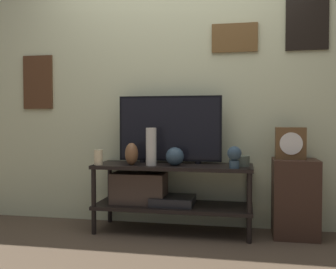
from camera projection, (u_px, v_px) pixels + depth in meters
ground_plane at (167, 241)px, 3.10m from camera, size 12.00×12.00×0.00m
wall_back at (179, 77)px, 3.59m from camera, size 6.40×0.08×2.70m
media_console at (160, 189)px, 3.37m from camera, size 1.34×0.46×0.58m
television at (170, 129)px, 3.44m from camera, size 0.91×0.05×0.59m
vase_tall_ceramic at (151, 147)px, 3.26m from camera, size 0.09×0.09×0.31m
vase_wide_bowl at (239, 161)px, 3.23m from camera, size 0.17×0.17×0.09m
vase_urn_stoneware at (132, 154)px, 3.31m from camera, size 0.11×0.12×0.19m
vase_round_glass at (175, 156)px, 3.26m from camera, size 0.15×0.15×0.15m
candle_jar at (98, 157)px, 3.30m from camera, size 0.07×0.07×0.13m
decorative_bust at (234, 156)px, 3.07m from camera, size 0.11×0.11×0.17m
side_table at (295, 198)px, 3.21m from camera, size 0.36×0.35×0.64m
mantel_clock at (290, 143)px, 3.21m from camera, size 0.24×0.11×0.26m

